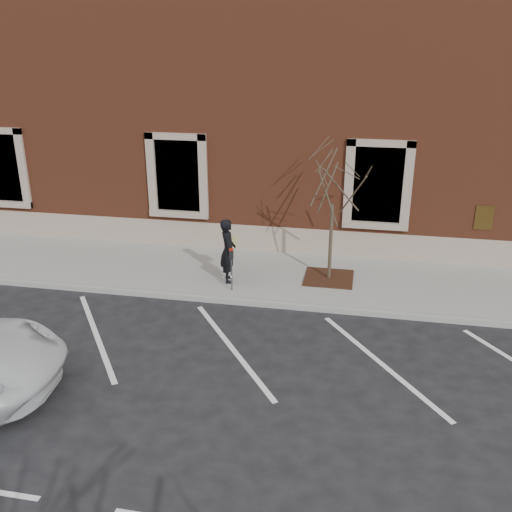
# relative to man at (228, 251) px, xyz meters

# --- Properties ---
(ground) EXTENTS (120.00, 120.00, 0.00)m
(ground) POSITION_rel_man_xyz_m (0.85, -1.03, -1.03)
(ground) COLOR #28282B
(ground) RESTS_ON ground
(sidewalk_near) EXTENTS (40.00, 3.50, 0.15)m
(sidewalk_near) POSITION_rel_man_xyz_m (0.85, 0.72, -0.95)
(sidewalk_near) COLOR #97968D
(sidewalk_near) RESTS_ON ground
(curb_near) EXTENTS (40.00, 0.12, 0.15)m
(curb_near) POSITION_rel_man_xyz_m (0.85, -1.08, -0.95)
(curb_near) COLOR #9E9E99
(curb_near) RESTS_ON ground
(parking_stripes) EXTENTS (28.00, 4.40, 0.01)m
(parking_stripes) POSITION_rel_man_xyz_m (0.85, -3.23, -1.02)
(parking_stripes) COLOR silver
(parking_stripes) RESTS_ON ground
(building_civic) EXTENTS (40.00, 8.62, 8.00)m
(building_civic) POSITION_rel_man_xyz_m (0.85, 6.71, 2.97)
(building_civic) COLOR brown
(building_civic) RESTS_ON ground
(man) EXTENTS (0.60, 0.74, 1.75)m
(man) POSITION_rel_man_xyz_m (0.00, 0.00, 0.00)
(man) COLOR black
(man) RESTS_ON sidewalk_near
(parking_meter) EXTENTS (0.11, 0.08, 1.17)m
(parking_meter) POSITION_rel_man_xyz_m (0.23, -0.59, -0.07)
(parking_meter) COLOR #595B60
(parking_meter) RESTS_ON sidewalk_near
(tree_grate) EXTENTS (1.32, 1.32, 0.03)m
(tree_grate) POSITION_rel_man_xyz_m (2.68, 0.67, -0.86)
(tree_grate) COLOR #402014
(tree_grate) RESTS_ON sidewalk_near
(sapling) EXTENTS (2.32, 2.32, 3.87)m
(sapling) POSITION_rel_man_xyz_m (2.68, 0.67, 1.83)
(sapling) COLOR brown
(sapling) RESTS_ON sidewalk_near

